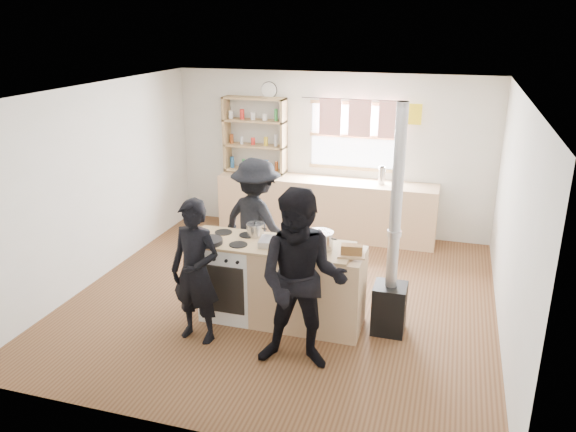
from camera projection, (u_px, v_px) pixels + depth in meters
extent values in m
cube|color=brown|center=(284.00, 297.00, 6.93)|extent=(5.00, 5.00, 0.01)
cube|color=#DAB183|center=(325.00, 208.00, 8.79)|extent=(3.40, 0.55, 0.90)
cube|color=tan|center=(255.00, 170.00, 9.06)|extent=(1.00, 0.28, 0.03)
cube|color=tan|center=(255.00, 146.00, 8.93)|extent=(1.00, 0.28, 0.03)
cube|color=tan|center=(254.00, 121.00, 8.79)|extent=(1.00, 0.28, 0.03)
cube|color=tan|center=(254.00, 98.00, 8.68)|extent=(1.00, 0.28, 0.03)
cube|color=tan|center=(227.00, 134.00, 9.00)|extent=(0.04, 0.28, 1.20)
cube|color=tan|center=(284.00, 137.00, 8.74)|extent=(0.04, 0.28, 1.20)
cylinder|color=silver|center=(382.00, 176.00, 8.36)|extent=(0.10, 0.10, 0.27)
cube|color=white|center=(232.00, 278.00, 6.40)|extent=(0.60, 0.60, 0.90)
cube|color=tan|center=(308.00, 288.00, 6.16)|extent=(1.20, 0.60, 0.90)
cube|color=tan|center=(269.00, 244.00, 6.13)|extent=(1.84, 0.64, 0.03)
cylinder|color=black|center=(208.00, 241.00, 6.11)|extent=(0.34, 0.34, 0.05)
cylinder|color=#305D20|center=(208.00, 240.00, 6.10)|extent=(0.28, 0.28, 0.02)
cube|color=silver|center=(275.00, 242.00, 6.04)|extent=(0.36, 0.29, 0.07)
cube|color=brown|center=(275.00, 240.00, 6.04)|extent=(0.30, 0.25, 0.02)
cylinder|color=#B1B1B4|center=(255.00, 230.00, 6.31)|extent=(0.19, 0.19, 0.13)
cylinder|color=#B1B1B4|center=(255.00, 224.00, 6.29)|extent=(0.20, 0.20, 0.01)
sphere|color=black|center=(255.00, 223.00, 6.28)|extent=(0.03, 0.03, 0.03)
cylinder|color=#BBBBBE|center=(320.00, 241.00, 5.94)|extent=(0.28, 0.28, 0.18)
cylinder|color=#BBBBBE|center=(320.00, 232.00, 5.91)|extent=(0.29, 0.29, 0.01)
sphere|color=black|center=(320.00, 231.00, 5.91)|extent=(0.03, 0.03, 0.03)
cube|color=tan|center=(352.00, 255.00, 5.79)|extent=(0.30, 0.23, 0.02)
cube|color=olive|center=(352.00, 249.00, 5.77)|extent=(0.23, 0.14, 0.10)
cube|color=black|center=(389.00, 308.00, 6.09)|extent=(0.35, 0.35, 0.55)
cylinder|color=#ADADB2|center=(397.00, 199.00, 5.67)|extent=(0.12, 0.12, 1.95)
imported|color=black|center=(196.00, 272.00, 5.79)|extent=(0.61, 0.44, 1.55)
imported|color=black|center=(302.00, 281.00, 5.29)|extent=(0.94, 0.77, 1.81)
imported|color=black|center=(257.00, 223.00, 7.05)|extent=(1.22, 0.97, 1.65)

